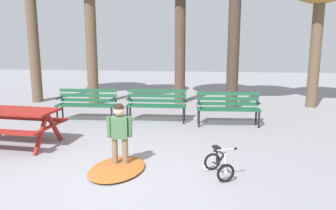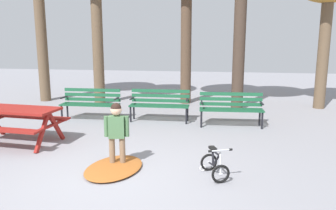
# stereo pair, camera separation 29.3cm
# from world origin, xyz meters

# --- Properties ---
(ground) EXTENTS (36.00, 36.00, 0.00)m
(ground) POSITION_xyz_m (0.00, 0.00, 0.00)
(ground) COLOR gray
(picnic_table) EXTENTS (1.91, 1.49, 0.79)m
(picnic_table) POSITION_xyz_m (-2.53, 1.49, 0.59)
(picnic_table) COLOR maroon
(picnic_table) RESTS_ON ground
(park_bench_far_left) EXTENTS (1.61, 0.49, 0.85)m
(park_bench_far_left) POSITION_xyz_m (-1.78, 3.79, 0.51)
(park_bench_far_left) COLOR #195133
(park_bench_far_left) RESTS_ON ground
(park_bench_left) EXTENTS (1.61, 0.49, 0.85)m
(park_bench_left) POSITION_xyz_m (0.12, 3.93, 0.51)
(park_bench_left) COLOR #195133
(park_bench_left) RESTS_ON ground
(park_bench_right) EXTENTS (1.63, 0.55, 0.85)m
(park_bench_right) POSITION_xyz_m (2.02, 3.70, 0.51)
(park_bench_right) COLOR #195133
(park_bench_right) RESTS_ON ground
(child_standing) EXTENTS (0.43, 0.20, 1.13)m
(child_standing) POSITION_xyz_m (-0.01, 0.55, 0.67)
(child_standing) COLOR #7F664C
(child_standing) RESTS_ON ground
(kids_bicycle) EXTENTS (0.53, 0.63, 0.54)m
(kids_bicycle) POSITION_xyz_m (1.69, 0.35, 0.20)
(kids_bicycle) COLOR black
(kids_bicycle) RESTS_ON ground
(leaf_pile) EXTENTS (1.09, 1.41, 0.07)m
(leaf_pile) POSITION_xyz_m (-0.02, 0.37, 0.04)
(leaf_pile) COLOR #9E5623
(leaf_pile) RESTS_ON ground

